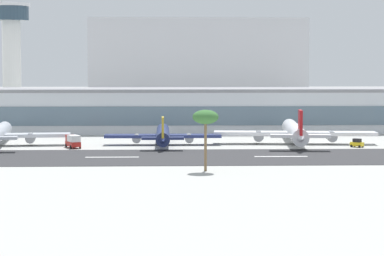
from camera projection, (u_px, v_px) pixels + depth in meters
name	position (u px, v px, depth m)	size (l,w,h in m)	color
ground_plane	(280.00, 154.00, 189.89)	(1400.00, 1400.00, 0.00)	#A8A8A3
runway_strip	(283.00, 157.00, 184.61)	(800.00, 33.69, 0.08)	#2D2D30
runway_centreline_dash_3	(112.00, 157.00, 183.16)	(12.00, 1.20, 0.01)	white
runway_centreline_dash_4	(281.00, 156.00, 184.59)	(12.00, 1.20, 0.01)	white
terminal_building	(217.00, 110.00, 260.36)	(146.85, 30.39, 13.61)	silver
control_tower	(11.00, 48.00, 302.44)	(14.08, 14.08, 43.85)	silver
distant_hotel_block	(197.00, 66.00, 374.07)	(96.92, 32.78, 42.11)	#BCBCC1
airliner_gold_tail_gate_1	(163.00, 135.00, 212.47)	(30.30, 39.18, 8.18)	navy
airliner_red_tail_gate_2	(295.00, 132.00, 214.74)	(42.93, 47.33, 9.88)	white
service_baggage_tug_0	(357.00, 143.00, 206.85)	(3.45, 3.33, 2.20)	gold
service_box_truck_1	(73.00, 141.00, 204.90)	(4.51, 6.46, 3.25)	#B2231E
palm_tree_1	(206.00, 118.00, 158.33)	(5.07, 5.07, 11.92)	brown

